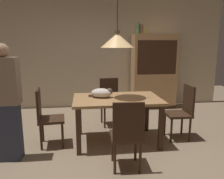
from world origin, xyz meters
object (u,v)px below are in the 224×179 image
at_px(chair_near_front, 127,133).
at_px(person_standing, 7,103).
at_px(chair_far_back, 110,99).
at_px(book_green_slim, 138,29).
at_px(cat_sleeping, 102,93).
at_px(book_brown_thick, 140,30).
at_px(pendant_lamp, 117,40).
at_px(chair_right_side, 182,110).
at_px(dining_table, 117,104).
at_px(chair_left_side, 46,115).
at_px(hutch_bookcase, 154,73).
at_px(book_yellow_short, 143,30).

relative_size(chair_near_front, person_standing, 0.58).
bearing_deg(chair_far_back, book_green_slim, 53.23).
relative_size(book_green_slim, person_standing, 0.16).
bearing_deg(cat_sleeping, book_green_slim, 61.37).
bearing_deg(book_brown_thick, cat_sleeping, -120.02).
bearing_deg(pendant_lamp, book_green_slim, 67.74).
height_order(chair_right_side, cat_sleeping, chair_right_side).
xyz_separation_m(dining_table, chair_left_side, (-1.13, -0.01, -0.14)).
distance_m(hutch_bookcase, book_yellow_short, 1.09).
height_order(pendant_lamp, book_brown_thick, pendant_lamp).
height_order(chair_far_back, person_standing, person_standing).
xyz_separation_m(hutch_bookcase, book_yellow_short, (-0.31, 0.00, 1.05)).
xyz_separation_m(book_brown_thick, person_standing, (-2.43, -2.35, -1.15)).
distance_m(chair_near_front, book_brown_thick, 3.31).
bearing_deg(book_yellow_short, book_green_slim, 180.00).
height_order(dining_table, person_standing, person_standing).
height_order(chair_right_side, chair_near_front, same).
xyz_separation_m(chair_far_back, book_green_slim, (0.81, 1.09, 1.47)).
bearing_deg(chair_near_front, person_standing, 162.49).
relative_size(chair_right_side, chair_near_front, 1.00).
xyz_separation_m(book_green_slim, book_yellow_short, (0.13, 0.00, -0.04)).
bearing_deg(person_standing, book_brown_thick, 43.99).
distance_m(hutch_bookcase, book_green_slim, 1.17).
bearing_deg(chair_near_front, book_brown_thick, 73.00).
distance_m(dining_table, cat_sleeping, 0.30).
bearing_deg(chair_left_side, chair_near_front, -37.75).
relative_size(cat_sleeping, book_brown_thick, 1.68).
bearing_deg(chair_near_front, chair_far_back, 90.15).
distance_m(chair_right_side, book_green_slim, 2.48).
bearing_deg(chair_right_side, hutch_bookcase, 86.72).
bearing_deg(cat_sleeping, chair_far_back, 74.46).
bearing_deg(chair_left_side, book_yellow_short, 43.73).
relative_size(chair_left_side, person_standing, 0.58).
height_order(chair_near_front, cat_sleeping, chair_near_front).
bearing_deg(book_yellow_short, pendant_lamp, -115.43).
xyz_separation_m(chair_right_side, chair_left_side, (-2.26, -0.01, 0.00)).
relative_size(dining_table, hutch_bookcase, 0.76).
height_order(chair_far_back, book_yellow_short, book_yellow_short).
xyz_separation_m(pendant_lamp, hutch_bookcase, (1.24, 1.96, -0.77)).
bearing_deg(chair_far_back, cat_sleeping, -105.54).
relative_size(chair_left_side, book_yellow_short, 4.65).
bearing_deg(person_standing, pendant_lamp, 13.77).
distance_m(dining_table, hutch_bookcase, 2.34).
bearing_deg(person_standing, cat_sleeping, 18.44).
bearing_deg(chair_near_front, pendant_lamp, 89.77).
bearing_deg(chair_near_front, cat_sleeping, 103.90).
height_order(chair_far_back, book_green_slim, book_green_slim).
height_order(chair_far_back, pendant_lamp, pendant_lamp).
distance_m(chair_far_back, chair_near_front, 1.76).
bearing_deg(book_brown_thick, person_standing, -136.01).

